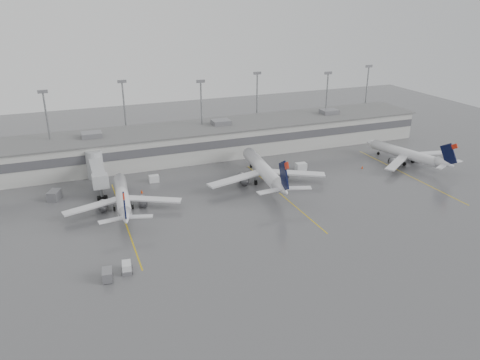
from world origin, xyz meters
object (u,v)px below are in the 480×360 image
object	(u,v)px
jet_mid_left	(122,197)
jet_mid_right	(264,170)
jet_far_right	(408,154)
baggage_tug	(127,268)

from	to	relation	value
jet_mid_left	jet_mid_right	xyz separation A→B (m)	(33.62, 2.61, 0.53)
jet_mid_left	jet_far_right	world-z (taller)	jet_far_right
jet_mid_left	jet_far_right	distance (m)	74.84
jet_mid_right	jet_far_right	size ratio (longest dim) A/B	1.22
jet_far_right	jet_mid_left	bearing A→B (deg)	165.74
jet_mid_right	baggage_tug	xyz separation A→B (m)	(-36.61, -27.26, -2.61)
jet_mid_left	jet_mid_right	size ratio (longest dim) A/B	0.84
jet_mid_left	jet_mid_right	bearing A→B (deg)	9.24
jet_mid_left	jet_mid_right	distance (m)	33.72
jet_mid_left	baggage_tug	xyz separation A→B (m)	(-3.00, -24.66, -2.07)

